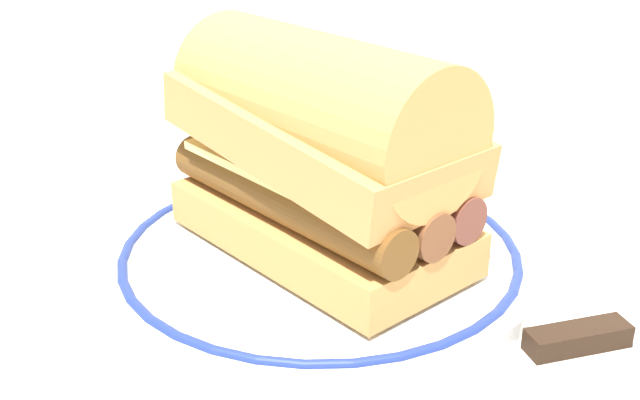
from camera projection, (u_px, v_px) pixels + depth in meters
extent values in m
plane|color=silver|center=(325.00, 280.00, 0.47)|extent=(1.50, 1.50, 0.00)
cylinder|color=white|center=(320.00, 259.00, 0.48)|extent=(0.26, 0.26, 0.01)
torus|color=navy|center=(320.00, 250.00, 0.48)|extent=(0.24, 0.24, 0.01)
cube|color=#DB9C53|center=(320.00, 226.00, 0.47)|extent=(0.20, 0.15, 0.03)
cylinder|color=brown|center=(283.00, 198.00, 0.45)|extent=(0.18, 0.09, 0.03)
cylinder|color=brown|center=(320.00, 185.00, 0.46)|extent=(0.18, 0.09, 0.03)
cylinder|color=brown|center=(355.00, 173.00, 0.48)|extent=(0.18, 0.09, 0.03)
cube|color=#EAD67A|center=(320.00, 160.00, 0.46)|extent=(0.17, 0.14, 0.01)
cube|color=#E19B56|center=(320.00, 131.00, 0.45)|extent=(0.20, 0.16, 0.05)
cylinder|color=tan|center=(320.00, 106.00, 0.44)|extent=(0.20, 0.14, 0.08)
cube|color=black|center=(578.00, 338.00, 0.41)|extent=(0.05, 0.05, 0.01)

